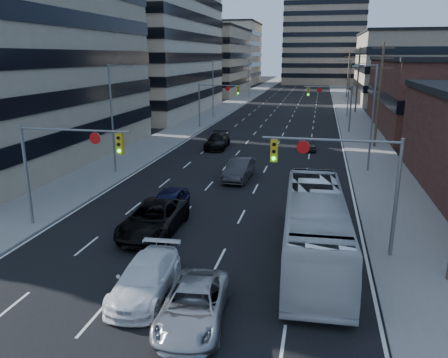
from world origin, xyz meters
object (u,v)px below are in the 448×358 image
Objects in this scene: black_pickup at (153,219)px; transit_bus at (315,227)px; white_van at (145,278)px; sedan_blue at (168,204)px; silver_suv at (193,306)px.

black_pickup is 0.51× the size of transit_bus.
white_van is 9.27m from sedan_blue.
white_van is 1.01× the size of silver_suv.
silver_suv is (2.52, -1.50, -0.04)m from white_van.
sedan_blue is (-4.68, 10.51, 0.12)m from silver_suv.
transit_bus is at bearing 50.81° from silver_suv.
white_van is 8.42m from transit_bus.
silver_suv is at bearing -126.62° from transit_bus.
white_van is (2.07, -6.27, -0.10)m from black_pickup.
black_pickup is 9.02m from transit_bus.
sedan_blue is at bearing 90.03° from black_pickup.
transit_bus is 9.91m from sedan_blue.
transit_bus is (6.80, 4.87, 0.93)m from white_van.
white_van is at bearing -79.63° from sedan_blue.
white_van is 1.06× the size of sedan_blue.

